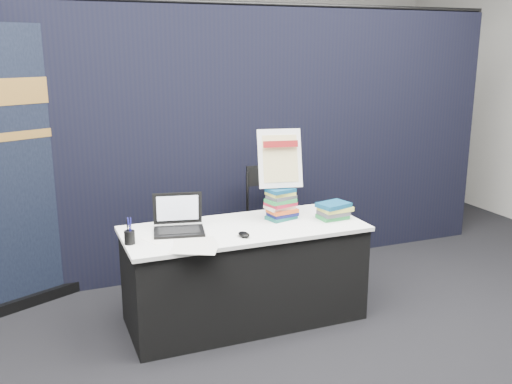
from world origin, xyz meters
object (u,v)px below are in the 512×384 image
Objects in this scene: laptop at (177,223)px; stacking_chair at (279,221)px; pullup_banner at (33,185)px; display_table at (245,273)px; info_sign at (280,159)px; book_stack_tall at (281,203)px; book_stack_short at (334,211)px.

laptop is 0.39× the size of stacking_chair.
display_table is at bearing -58.27° from pullup_banner.
info_sign is at bearing -108.12° from stacking_chair.
book_stack_tall is at bearing -50.82° from pullup_banner.
book_stack_short is (0.72, -0.07, 0.44)m from display_table.
display_table is at bearing -128.15° from stacking_chair.
stacking_chair is (0.19, 0.44, -0.64)m from info_sign.
stacking_chair reaches higher than laptop.
laptop is 1.15m from stacking_chair.
display_table is at bearing -150.16° from info_sign.
book_stack_short is 0.69m from stacking_chair.
book_stack_tall is 0.42m from book_stack_short.
pullup_banner is (-1.78, 0.83, -0.23)m from info_sign.
display_table is 0.85m from book_stack_short.
book_stack_short reaches higher than display_table.
stacking_chair is at bearing 36.68° from laptop.
book_stack_short is 0.11× the size of pullup_banner.
book_stack_tall reaches higher than display_table.
stacking_chair is at bearing -36.15° from pullup_banner.
pullup_banner reaches higher than stacking_chair.
pullup_banner is (-1.78, 0.86, 0.11)m from book_stack_tall.
info_sign is (0.83, 0.03, 0.41)m from laptop.
info_sign reaches higher than display_table.
pullup_banner is at bearing 174.37° from stacking_chair.
display_table is at bearing -166.07° from book_stack_tall.
book_stack_short is 0.54× the size of info_sign.
info_sign is at bearing 14.13° from laptop.
pullup_banner is (-0.95, 0.87, 0.18)m from laptop.
laptop is at bearing 170.74° from display_table.
laptop is 0.18× the size of pullup_banner.
stacking_chair is (1.97, -0.39, -0.41)m from pullup_banner.
book_stack_tall is 0.24× the size of stacking_chair.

